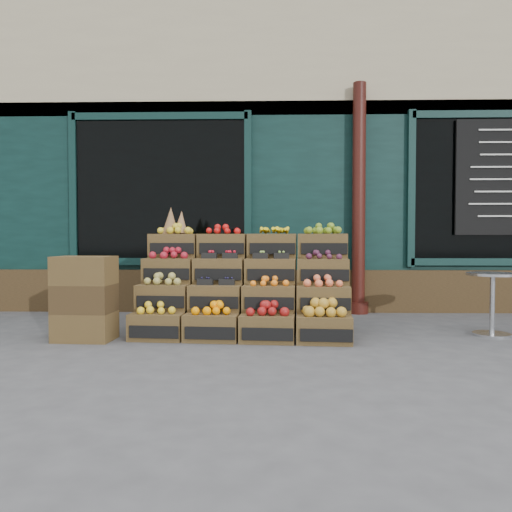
{
  "coord_description": "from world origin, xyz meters",
  "views": [
    {
      "loc": [
        -0.06,
        -4.94,
        1.05
      ],
      "look_at": [
        -0.2,
        0.7,
        0.85
      ],
      "focal_mm": 35.0,
      "sensor_mm": 36.0,
      "label": 1
    }
  ],
  "objects": [
    {
      "name": "crate_display",
      "position": [
        -0.32,
        0.59,
        0.44
      ],
      "size": [
        2.34,
        1.27,
        1.42
      ],
      "rotation": [
        0.0,
        0.0,
        -0.08
      ],
      "color": "#503C1F",
      "rests_on": "ground"
    },
    {
      "name": "spare_crates",
      "position": [
        -1.95,
        0.12,
        0.43
      ],
      "size": [
        0.6,
        0.43,
        0.87
      ],
      "rotation": [
        0.0,
        0.0,
        -0.06
      ],
      "color": "#503C1F",
      "rests_on": "ground"
    },
    {
      "name": "ground",
      "position": [
        0.0,
        0.0,
        0.0
      ],
      "size": [
        60.0,
        60.0,
        0.0
      ],
      "primitive_type": "plane",
      "color": "#48484B",
      "rests_on": "ground"
    },
    {
      "name": "shop_facade",
      "position": [
        0.0,
        5.11,
        2.4
      ],
      "size": [
        12.0,
        6.24,
        4.8
      ],
      "color": "black",
      "rests_on": "ground"
    },
    {
      "name": "bistro_table",
      "position": [
        2.35,
        0.47,
        0.42
      ],
      "size": [
        0.54,
        0.54,
        0.68
      ],
      "rotation": [
        0.0,
        0.0,
        0.08
      ],
      "color": "#B6B8BD",
      "rests_on": "ground"
    },
    {
      "name": "shopkeeper",
      "position": [
        -1.65,
        2.89,
        1.1
      ],
      "size": [
        0.91,
        0.73,
        2.19
      ],
      "primitive_type": "imported",
      "rotation": [
        0.0,
        0.0,
        2.86
      ],
      "color": "#164D2A",
      "rests_on": "ground"
    }
  ]
}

